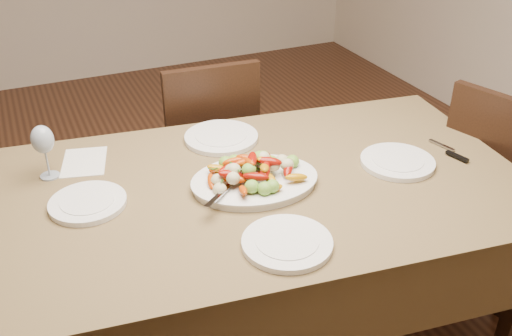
{
  "coord_description": "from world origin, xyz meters",
  "views": [
    {
      "loc": [
        -0.46,
        -1.74,
        1.77
      ],
      "look_at": [
        0.21,
        -0.25,
        0.82
      ],
      "focal_mm": 40.0,
      "sensor_mm": 36.0,
      "label": 1
    }
  ],
  "objects": [
    {
      "name": "serving_platter",
      "position": [
        0.2,
        -0.26,
        0.77
      ],
      "size": [
        0.45,
        0.36,
        0.02
      ],
      "primitive_type": "ellipsoid",
      "rotation": [
        0.0,
        0.0,
        -0.13
      ],
      "color": "white",
      "rests_on": "dining_table"
    },
    {
      "name": "chair_right",
      "position": [
        1.35,
        -0.31,
        0.47
      ],
      "size": [
        0.52,
        0.52,
        0.95
      ],
      "primitive_type": null,
      "rotation": [
        0.0,
        0.0,
        1.85
      ],
      "color": "black",
      "rests_on": "ground"
    },
    {
      "name": "table_knife",
      "position": [
        0.95,
        -0.35,
        0.76
      ],
      "size": [
        0.06,
        0.2,
        0.01
      ],
      "primitive_type": null,
      "rotation": [
        0.0,
        0.0,
        0.24
      ],
      "color": "#9EA0A8",
      "rests_on": "dining_table"
    },
    {
      "name": "chair_far",
      "position": [
        0.29,
        0.57,
        0.47
      ],
      "size": [
        0.44,
        0.44,
        0.95
      ],
      "primitive_type": null,
      "rotation": [
        0.0,
        0.0,
        3.08
      ],
      "color": "black",
      "rests_on": "ground"
    },
    {
      "name": "wine_glass",
      "position": [
        -0.42,
        0.08,
        0.86
      ],
      "size": [
        0.08,
        0.08,
        0.2
      ],
      "primitive_type": null,
      "color": "#8C99A5",
      "rests_on": "dining_table"
    },
    {
      "name": "floor",
      "position": [
        0.0,
        0.0,
        0.0
      ],
      "size": [
        6.0,
        6.0,
        0.0
      ],
      "primitive_type": "plane",
      "color": "#3F2113",
      "rests_on": "ground"
    },
    {
      "name": "plate_left",
      "position": [
        -0.34,
        -0.15,
        0.77
      ],
      "size": [
        0.24,
        0.24,
        0.02
      ],
      "primitive_type": "cylinder",
      "color": "white",
      "rests_on": "dining_table"
    },
    {
      "name": "menu_card",
      "position": [
        -0.3,
        0.14,
        0.76
      ],
      "size": [
        0.2,
        0.24,
        0.0
      ],
      "primitive_type": "cube",
      "rotation": [
        0.0,
        0.0,
        -0.25
      ],
      "color": "silver",
      "rests_on": "dining_table"
    },
    {
      "name": "plate_far",
      "position": [
        0.21,
        0.1,
        0.77
      ],
      "size": [
        0.28,
        0.28,
        0.02
      ],
      "primitive_type": "cylinder",
      "color": "white",
      "rests_on": "dining_table"
    },
    {
      "name": "plate_right",
      "position": [
        0.72,
        -0.33,
        0.77
      ],
      "size": [
        0.26,
        0.26,
        0.02
      ],
      "primitive_type": "cylinder",
      "color": "white",
      "rests_on": "dining_table"
    },
    {
      "name": "roasted_vegetables",
      "position": [
        0.2,
        -0.26,
        0.83
      ],
      "size": [
        0.37,
        0.27,
        0.09
      ],
      "primitive_type": null,
      "rotation": [
        0.0,
        0.0,
        -0.13
      ],
      "color": "#7B0C04",
      "rests_on": "serving_platter"
    },
    {
      "name": "serving_spoon",
      "position": [
        0.13,
        -0.29,
        0.81
      ],
      "size": [
        0.24,
        0.25,
        0.03
      ],
      "primitive_type": null,
      "rotation": [
        0.0,
        0.0,
        -0.82
      ],
      "color": "#9EA0A8",
      "rests_on": "serving_platter"
    },
    {
      "name": "dining_table",
      "position": [
        0.21,
        -0.25,
        0.38
      ],
      "size": [
        1.96,
        1.27,
        0.76
      ],
      "primitive_type": "cube",
      "rotation": [
        0.0,
        0.0,
        -0.13
      ],
      "color": "brown",
      "rests_on": "ground"
    },
    {
      "name": "plate_near",
      "position": [
        0.15,
        -0.59,
        0.77
      ],
      "size": [
        0.26,
        0.26,
        0.02
      ],
      "primitive_type": "cylinder",
      "color": "white",
      "rests_on": "dining_table"
    }
  ]
}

